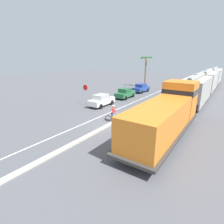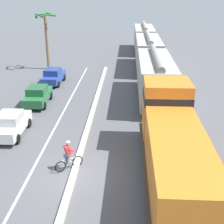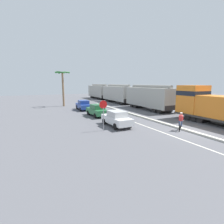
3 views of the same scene
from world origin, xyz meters
name	(u,v)px [view 1 (image 1 of 3)]	position (x,y,z in m)	size (l,w,h in m)	color
ground_plane	(113,123)	(0.00, 0.00, 0.00)	(120.00, 120.00, 0.00)	#56565B
median_curb	(140,109)	(0.00, 6.00, 0.08)	(0.36, 36.00, 0.16)	beige
lane_stripe	(123,107)	(-2.40, 6.00, 0.00)	(0.14, 36.00, 0.01)	silver
locomotive	(168,115)	(5.23, 0.38, 1.80)	(3.10, 11.61, 4.20)	orange
hopper_car_lead	(195,90)	(5.23, 12.54, 2.08)	(2.90, 10.60, 4.18)	#A4A29A
hopper_car_middle	(207,81)	(5.23, 24.14, 2.08)	(2.90, 10.60, 4.18)	#AEABA4
hopper_car_trailing	(213,76)	(5.23, 35.74, 2.08)	(2.90, 10.60, 4.18)	#A8A59D
parked_car_white	(101,100)	(-5.10, 4.63, 0.82)	(1.89, 4.23, 1.62)	silver
parked_car_green	(125,93)	(-4.93, 10.74, 0.82)	(1.93, 4.25, 1.62)	#286B3D
parked_car_blue	(141,88)	(-5.01, 16.97, 0.82)	(1.95, 4.26, 1.62)	#28479E
cyclist	(113,114)	(-0.37, 0.48, 0.82)	(1.42, 1.06, 1.71)	black
stop_sign	(85,91)	(-7.03, 3.60, 2.02)	(0.76, 0.08, 2.88)	gray
palm_tree_near	(146,64)	(-7.06, 23.29, 5.09)	(2.75, 2.79, 6.87)	#846647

